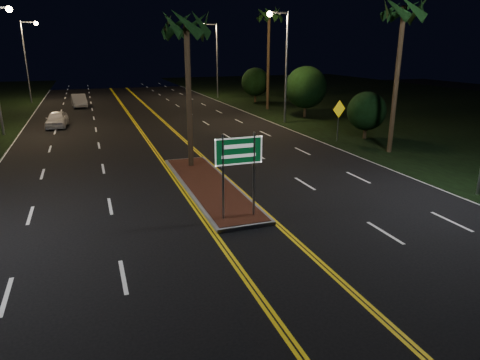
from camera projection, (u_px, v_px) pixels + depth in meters
name	position (u px, v px, depth m)	size (l,w,h in m)	color
ground	(268.00, 252.00, 13.67)	(120.00, 120.00, 0.00)	black
grass_right	(433.00, 108.00, 45.76)	(40.00, 110.00, 0.01)	black
median_island	(209.00, 186.00, 19.93)	(2.25, 10.25, 0.17)	gray
highway_sign	(239.00, 159.00, 15.46)	(1.80, 0.08, 3.20)	gray
streetlight_left_far	(28.00, 52.00, 48.12)	(1.91, 0.44, 9.00)	gray
streetlight_right_mid	(282.00, 54.00, 35.15)	(1.91, 0.44, 9.00)	gray
streetlight_right_far	(214.00, 52.00, 53.13)	(1.91, 0.44, 9.00)	gray
palm_median	(186.00, 25.00, 20.93)	(2.40, 2.40, 8.30)	#382819
palm_right_near	(404.00, 11.00, 24.21)	(2.40, 2.40, 9.30)	#382819
palm_right_far	(269.00, 16.00, 42.00)	(2.40, 2.40, 10.30)	#382819
shrub_near	(367.00, 111.00, 30.00)	(2.70, 2.70, 3.30)	#382819
shrub_mid	(306.00, 87.00, 38.91)	(3.78, 3.78, 4.62)	#382819
shrub_far	(255.00, 82.00, 49.75)	(3.24, 3.24, 3.96)	#382819
car_near	(57.00, 118.00, 34.65)	(1.92, 4.48, 1.49)	silver
car_far	(79.00, 100.00, 46.29)	(2.03, 4.74, 1.58)	silver
warning_sign	(339.00, 114.00, 29.16)	(1.14, 0.36, 2.81)	gray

